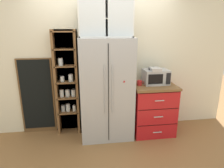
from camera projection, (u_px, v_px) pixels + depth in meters
name	position (u px, v px, depth m)	size (l,w,h in m)	color
ground_plane	(107.00, 135.00, 3.64)	(10.55, 10.55, 0.00)	olive
wall_back_cream	(104.00, 63.00, 3.66)	(4.86, 0.10, 2.55)	silver
refrigerator	(106.00, 89.00, 3.43)	(0.89, 0.64, 1.75)	#ADAFB5
pantry_shelf_column	(67.00, 83.00, 3.56)	(0.44, 0.25, 1.88)	brown
counter_cabinet	(152.00, 108.00, 3.66)	(0.77, 0.65, 0.92)	red
microwave	(156.00, 77.00, 3.55)	(0.44, 0.33, 0.26)	#ADAFB5
coffee_maker	(154.00, 76.00, 3.49)	(0.17, 0.20, 0.31)	#B7B7BC
mug_red	(140.00, 83.00, 3.48)	(0.12, 0.09, 0.08)	red
mug_cream	(153.00, 82.00, 3.54)	(0.11, 0.08, 0.09)	silver
bottle_clear	(153.00, 78.00, 3.55)	(0.06, 0.06, 0.26)	silver
bottle_amber	(155.00, 78.00, 3.47)	(0.07, 0.07, 0.29)	brown
upper_cabinet	(105.00, 19.00, 3.14)	(0.86, 0.32, 0.57)	silver
chalkboard_menu	(37.00, 96.00, 3.58)	(0.60, 0.04, 1.40)	brown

